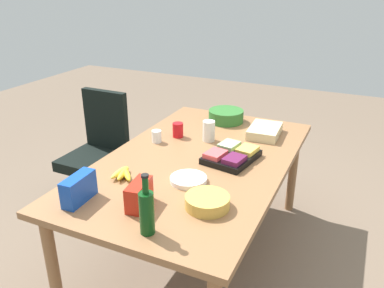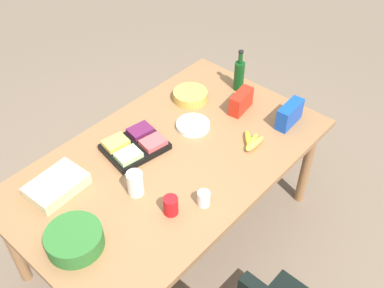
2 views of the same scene
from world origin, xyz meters
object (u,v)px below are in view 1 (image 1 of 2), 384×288
Objects in this scene: chip_bag_blue at (79,189)px; conference_table at (197,169)px; chip_bowl at (207,202)px; wine_bottle at (147,211)px; chip_bag_red at (139,195)px; mayo_jar at (209,131)px; red_solo_cup at (178,130)px; sheet_cake at (265,131)px; paper_plate_stack at (188,179)px; banana_bunch at (123,173)px; fruit_platter at (231,155)px; salad_bowl at (226,116)px; office_chair at (98,163)px; paper_cup at (157,136)px.

conference_table is at bearing 154.64° from chip_bag_blue.
wine_bottle is (0.33, -0.17, 0.09)m from chip_bowl.
chip_bag_blue is at bearing -100.65° from wine_bottle.
chip_bag_red is 1.31× the size of mayo_jar.
sheet_cake is at bearing 117.57° from red_solo_cup.
mayo_jar is at bearing -51.34° from sheet_cake.
mayo_jar is at bearing -167.80° from paper_plate_stack.
banana_bunch is at bearing -131.74° from chip_bag_red.
fruit_platter is at bearing -9.12° from sheet_cake.
fruit_platter is 0.61m from chip_bowl.
chip_bag_red is at bearing -18.86° from paper_plate_stack.
banana_bunch is (0.72, -0.01, -0.03)m from red_solo_cup.
salad_bowl is at bearing -156.66° from fruit_platter.
red_solo_cup is at bearing -159.87° from wine_bottle.
sheet_cake is at bearing -180.00° from chip_bowl.
mayo_jar reaches higher than chip_bowl.
red_solo_cup is (-0.30, -0.29, 0.13)m from conference_table.
fruit_platter is (0.22, 1.31, 0.43)m from office_chair.
sheet_cake is 1.45× the size of chip_bag_blue.
sheet_cake is at bearing 149.93° from banana_bunch.
red_solo_cup is 0.50× the size of paper_plate_stack.
conference_table is 8.27× the size of chip_bowl.
conference_table is at bearing -150.32° from chip_bowl.
chip_bag_red is at bearing -3.06° from conference_table.
conference_table is 0.68m from sheet_cake.
sheet_cake is (-0.52, 0.08, 0.00)m from fruit_platter.
chip_bag_red is 0.84× the size of chip_bowl.
sheet_cake is at bearing 167.02° from paper_plate_stack.
chip_bag_blue is (0.09, -0.32, 0.01)m from chip_bag_red.
chip_bowl is 1.37× the size of banana_bunch.
paper_cup is 0.41× the size of chip_bag_blue.
chip_bag_red reaches higher than salad_bowl.
paper_cup is 0.29× the size of wine_bottle.
office_chair is 0.92m from red_solo_cup.
chip_bowl is (0.82, 0.59, -0.02)m from red_solo_cup.
paper_cup is (-0.80, -0.35, -0.02)m from chip_bag_red.
fruit_platter is at bearing 162.13° from paper_plate_stack.
salad_bowl is 0.41m from sheet_cake.
mayo_jar is 0.88× the size of banana_bunch.
salad_bowl is at bearing -178.13° from chip_bag_red.
conference_table is 0.78m from salad_bowl.
banana_bunch is (0.12, -0.38, 0.01)m from paper_plate_stack.
chip_bag_blue is at bearing -9.79° from banana_bunch.
conference_table is 1.97× the size of office_chair.
chip_bowl is (-0.14, 0.33, -0.04)m from chip_bag_red.
red_solo_cup is at bearing 179.47° from banana_bunch.
chip_bag_blue reaches higher than salad_bowl.
conference_table is 12.88× the size of mayo_jar.
banana_bunch is at bearing -30.07° from sheet_cake.
salad_bowl is at bearing 114.40° from office_chair.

